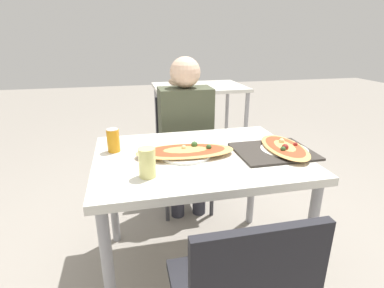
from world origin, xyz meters
name	(u,v)px	position (x,y,z in m)	size (l,w,h in m)	color
ground_plane	(198,264)	(0.00, 0.00, 0.00)	(14.00, 14.00, 0.00)	gray
dining_table	(199,168)	(0.00, 0.00, 0.64)	(1.07, 0.81, 0.72)	silver
chair_far_seated	(183,145)	(0.06, 0.73, 0.50)	(0.40, 0.40, 0.86)	black
person_seated	(186,125)	(0.06, 0.62, 0.70)	(0.37, 0.25, 1.17)	#2D2D38
pizza_main	(185,151)	(-0.07, 0.00, 0.74)	(0.52, 0.26, 0.06)	white
soda_can	(113,140)	(-0.43, 0.14, 0.78)	(0.07, 0.07, 0.12)	orange
drink_glass	(147,163)	(-0.28, -0.20, 0.79)	(0.08, 0.08, 0.13)	#E0DB7F
serving_tray	(273,151)	(0.40, -0.06, 0.73)	(0.40, 0.33, 0.01)	#332D28
pizza_second	(284,148)	(0.46, -0.06, 0.74)	(0.25, 0.42, 0.06)	white
background_table	(196,90)	(0.51, 2.19, 0.67)	(1.10, 0.80, 0.84)	silver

